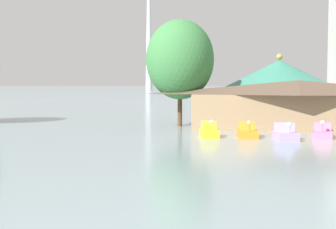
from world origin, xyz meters
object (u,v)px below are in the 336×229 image
(pedal_boat_yellow, at_px, (209,131))
(shoreline_tree_mid, at_px, (180,60))
(boathouse, at_px, (298,104))
(pedal_boat_orange, at_px, (247,131))
(pedal_boat_lavender, at_px, (285,133))
(pedal_boat_pink, at_px, (323,132))
(green_roof_pavilion, at_px, (279,86))

(pedal_boat_yellow, xyz_separation_m, shoreline_tree_mid, (-4.36, 9.76, 6.50))
(boathouse, height_order, shoreline_tree_mid, shoreline_tree_mid)
(pedal_boat_orange, distance_m, boathouse, 9.22)
(pedal_boat_lavender, bearing_deg, shoreline_tree_mid, -149.50)
(pedal_boat_orange, xyz_separation_m, pedal_boat_lavender, (3.06, -1.20, 0.03))
(shoreline_tree_mid, bearing_deg, pedal_boat_pink, -31.05)
(boathouse, bearing_deg, pedal_boat_pink, -75.52)
(pedal_boat_yellow, relative_size, pedal_boat_pink, 0.90)
(pedal_boat_yellow, bearing_deg, boathouse, 119.23)
(green_roof_pavilion, bearing_deg, boathouse, -79.18)
(pedal_boat_yellow, relative_size, pedal_boat_lavender, 0.95)
(pedal_boat_lavender, bearing_deg, green_roof_pavilion, 166.41)
(pedal_boat_lavender, distance_m, boathouse, 9.35)
(pedal_boat_pink, distance_m, shoreline_tree_mid, 17.24)
(boathouse, xyz_separation_m, shoreline_tree_mid, (-11.94, 1.54, 4.50))
(pedal_boat_lavender, height_order, pedal_boat_pink, pedal_boat_pink)
(pedal_boat_yellow, xyz_separation_m, pedal_boat_pink, (9.31, 1.53, -0.03))
(pedal_boat_orange, relative_size, boathouse, 0.14)
(pedal_boat_lavender, distance_m, green_roof_pavilion, 18.06)
(pedal_boat_lavender, relative_size, boathouse, 0.13)
(pedal_boat_lavender, xyz_separation_m, shoreline_tree_mid, (-10.57, 10.57, 6.49))
(green_roof_pavilion, bearing_deg, pedal_boat_pink, -77.57)
(pedal_boat_lavender, height_order, shoreline_tree_mid, shoreline_tree_mid)
(pedal_boat_lavender, relative_size, pedal_boat_pink, 0.95)
(pedal_boat_orange, height_order, boathouse, boathouse)
(pedal_boat_yellow, bearing_deg, pedal_boat_orange, 78.86)
(pedal_boat_orange, height_order, pedal_boat_pink, pedal_boat_pink)
(pedal_boat_lavender, height_order, boathouse, boathouse)
(green_roof_pavilion, bearing_deg, pedal_boat_yellow, -109.37)
(boathouse, height_order, green_roof_pavilion, green_roof_pavilion)
(boathouse, bearing_deg, pedal_boat_lavender, -98.66)
(pedal_boat_pink, height_order, boathouse, boathouse)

